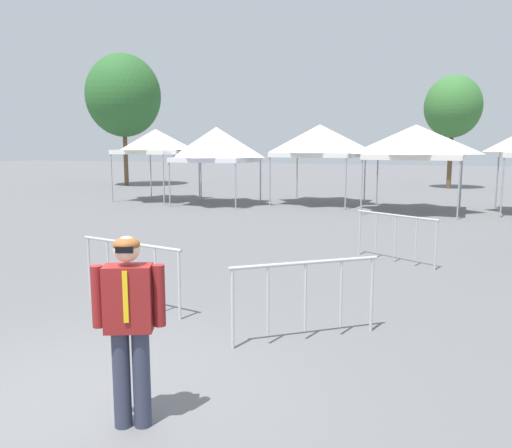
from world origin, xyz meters
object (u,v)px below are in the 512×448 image
object	(u,v)px
canopy_tent_left_of_center	(415,142)
canopy_tent_behind_center	(216,145)
tree_behind_tents_right	(123,96)
canopy_tent_right_of_center	(320,141)
tree_behind_tents_left	(453,107)
crowd_barrier_near_person	(131,262)
canopy_tent_center	(156,142)
person_foreground	(129,318)
crowd_barrier_mid_lot	(306,285)
crowd_barrier_by_lift	(396,229)

from	to	relation	value
canopy_tent_left_of_center	canopy_tent_behind_center	bearing A→B (deg)	-177.34
canopy_tent_left_of_center	tree_behind_tents_right	xyz separation A→B (m)	(-18.68, 7.43, 3.06)
tree_behind_tents_right	canopy_tent_right_of_center	bearing A→B (deg)	-22.10
tree_behind_tents_left	canopy_tent_behind_center	bearing A→B (deg)	-126.13
canopy_tent_right_of_center	crowd_barrier_near_person	size ratio (longest dim) A/B	1.80
canopy_tent_center	canopy_tent_behind_center	xyz separation A→B (m)	(3.39, -0.47, -0.14)
tree_behind_tents_right	canopy_tent_left_of_center	bearing A→B (deg)	-21.68
canopy_tent_right_of_center	person_foreground	bearing A→B (deg)	-80.76
crowd_barrier_near_person	canopy_tent_behind_center	bearing A→B (deg)	110.42
tree_behind_tents_right	canopy_tent_behind_center	bearing A→B (deg)	-37.04
tree_behind_tents_right	crowd_barrier_mid_lot	size ratio (longest dim) A/B	5.08
crowd_barrier_by_lift	crowd_barrier_near_person	distance (m)	6.04
canopy_tent_behind_center	person_foreground	xyz separation A→B (m)	(7.18, -16.72, -1.60)
canopy_tent_center	tree_behind_tents_left	xyz separation A→B (m)	(12.86, 12.51, 2.13)
tree_behind_tents_right	crowd_barrier_mid_lot	world-z (taller)	tree_behind_tents_right
canopy_tent_center	canopy_tent_right_of_center	distance (m)	7.67
canopy_tent_center	tree_behind_tents_right	distance (m)	10.56
canopy_tent_left_of_center	tree_behind_tents_right	size ratio (longest dim) A/B	0.43
tree_behind_tents_left	crowd_barrier_mid_lot	world-z (taller)	tree_behind_tents_left
canopy_tent_left_of_center	tree_behind_tents_left	xyz separation A→B (m)	(1.15, 12.59, 2.18)
canopy_tent_center	canopy_tent_behind_center	size ratio (longest dim) A/B	0.99
crowd_barrier_mid_lot	crowd_barrier_near_person	size ratio (longest dim) A/B	0.80
canopy_tent_behind_center	canopy_tent_left_of_center	distance (m)	8.34
canopy_tent_behind_center	canopy_tent_left_of_center	size ratio (longest dim) A/B	0.93
canopy_tent_left_of_center	canopy_tent_center	bearing A→B (deg)	179.59
canopy_tent_right_of_center	tree_behind_tents_right	distance (m)	15.93
canopy_tent_center	tree_behind_tents_right	xyz separation A→B (m)	(-6.97, 7.34, 3.01)
person_foreground	canopy_tent_right_of_center	bearing A→B (deg)	99.24
canopy_tent_right_of_center	canopy_tent_left_of_center	bearing A→B (deg)	-20.20
person_foreground	tree_behind_tents_left	world-z (taller)	tree_behind_tents_left
tree_behind_tents_right	tree_behind_tents_left	world-z (taller)	tree_behind_tents_right
crowd_barrier_mid_lot	crowd_barrier_by_lift	size ratio (longest dim) A/B	0.89
canopy_tent_right_of_center	canopy_tent_center	bearing A→B (deg)	-169.07
crowd_barrier_by_lift	canopy_tent_behind_center	bearing A→B (deg)	134.23
person_foreground	crowd_barrier_mid_lot	distance (m)	2.79
canopy_tent_behind_center	crowd_barrier_by_lift	world-z (taller)	canopy_tent_behind_center
canopy_tent_center	canopy_tent_left_of_center	world-z (taller)	canopy_tent_left_of_center
canopy_tent_behind_center	canopy_tent_right_of_center	xyz separation A→B (m)	(4.15, 1.93, 0.16)
canopy_tent_behind_center	crowd_barrier_mid_lot	world-z (taller)	canopy_tent_behind_center
canopy_tent_right_of_center	person_foreground	distance (m)	18.97
crowd_barrier_near_person	canopy_tent_left_of_center	bearing A→B (deg)	77.32
canopy_tent_left_of_center	tree_behind_tents_right	distance (m)	20.33
canopy_tent_right_of_center	tree_behind_tents_right	xyz separation A→B (m)	(-14.50, 5.89, 2.98)
canopy_tent_behind_center	canopy_tent_left_of_center	xyz separation A→B (m)	(8.33, 0.39, 0.09)
crowd_barrier_mid_lot	crowd_barrier_by_lift	xyz separation A→B (m)	(0.59, 5.19, 0.00)
canopy_tent_right_of_center	crowd_barrier_near_person	distance (m)	15.89
canopy_tent_center	tree_behind_tents_left	bearing A→B (deg)	44.20
canopy_tent_behind_center	tree_behind_tents_left	world-z (taller)	tree_behind_tents_left
crowd_barrier_by_lift	tree_behind_tents_left	bearing A→B (deg)	87.87
canopy_tent_right_of_center	crowd_barrier_by_lift	xyz separation A→B (m)	(4.52, -10.82, -2.05)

